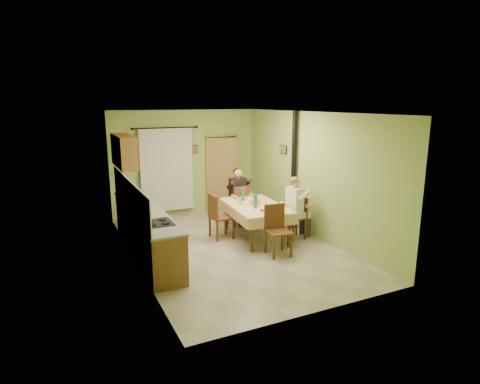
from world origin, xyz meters
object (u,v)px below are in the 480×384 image
chair_right (296,226)px  man_far (238,190)px  chair_near (278,241)px  chair_left (221,226)px  chair_far (239,213)px  dining_table (256,221)px  man_right (296,201)px  stove_flue (293,186)px

chair_right → man_far: man_far is taller
chair_near → man_far: man_far is taller
chair_right → chair_left: chair_left is taller
chair_far → chair_right: size_ratio=1.07×
dining_table → chair_near: (-0.08, -1.12, -0.09)m
chair_far → chair_right: 1.65m
chair_far → chair_right: chair_far is taller
chair_near → man_right: 1.23m
chair_right → man_far: bearing=21.6°
chair_near → stove_flue: 2.00m
chair_far → chair_near: chair_far is taller
chair_far → stove_flue: size_ratio=0.36×
chair_near → man_right: (0.85, 0.67, 0.59)m
chair_far → man_far: bearing=90.0°
chair_left → chair_far: bearing=130.1°
dining_table → man_right: 1.02m
man_right → chair_far: bearing=21.4°
chair_near → man_right: bearing=-137.3°
chair_far → chair_near: (-0.15, -2.16, -0.00)m
dining_table → chair_far: bearing=90.9°
chair_right → man_far: size_ratio=0.68×
dining_table → chair_far: size_ratio=1.94×
dining_table → man_right: bearing=-25.6°
chair_right → stove_flue: (0.38, 0.72, 0.74)m
stove_flue → chair_near: bearing=-131.5°
chair_near → man_right: size_ratio=0.73×
dining_table → man_far: size_ratio=1.42×
dining_table → man_right: size_ratio=1.42×
dining_table → chair_left: chair_left is taller
chair_right → chair_left: (-1.50, 0.74, 0.00)m
chair_near → man_right: man_right is taller
dining_table → chair_near: chair_near is taller
dining_table → chair_left: bearing=162.4°
man_far → man_right: size_ratio=1.00×
dining_table → man_right: (0.76, -0.45, 0.50)m
chair_far → dining_table: bearing=-97.0°
chair_far → chair_left: size_ratio=0.99×
dining_table → chair_right: bearing=-25.2°
chair_near → chair_far: bearing=-89.8°
chair_far → man_right: 1.74m
dining_table → chair_right: size_ratio=2.08×
chair_near → chair_right: bearing=-137.7°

